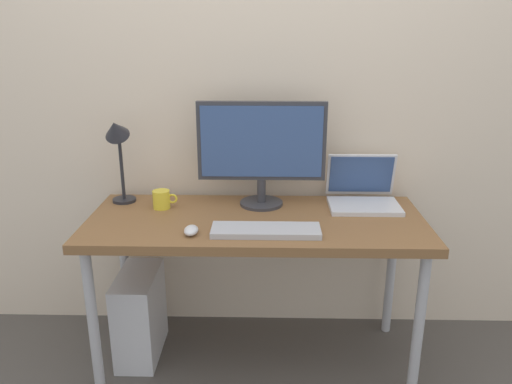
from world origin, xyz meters
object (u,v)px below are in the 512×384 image
(desk, at_px, (256,232))
(laptop, at_px, (363,193))
(monitor, at_px, (262,147))
(coffee_mug, at_px, (162,199))
(keyboard, at_px, (266,230))
(computer_tower, at_px, (140,315))
(mouse, at_px, (191,230))
(desk_lamp, at_px, (117,142))

(desk, distance_m, laptop, 0.54)
(monitor, bearing_deg, coffee_mug, -172.94)
(keyboard, distance_m, computer_tower, 0.81)
(mouse, height_order, computer_tower, mouse)
(keyboard, relative_size, mouse, 4.89)
(desk_lamp, distance_m, keyboard, 0.81)
(monitor, height_order, coffee_mug, monitor)
(laptop, relative_size, coffee_mug, 2.82)
(computer_tower, bearing_deg, keyboard, -17.94)
(desk, relative_size, monitor, 2.53)
(monitor, bearing_deg, laptop, 2.15)
(keyboard, bearing_deg, computer_tower, 162.06)
(computer_tower, bearing_deg, monitor, 14.33)
(laptop, bearing_deg, desk_lamp, -179.13)
(monitor, bearing_deg, desk_lamp, 179.95)
(keyboard, xyz_separation_m, mouse, (-0.30, -0.02, 0.01))
(mouse, height_order, coffee_mug, coffee_mug)
(laptop, height_order, keyboard, laptop)
(monitor, bearing_deg, keyboard, -86.17)
(monitor, height_order, mouse, monitor)
(desk, xyz_separation_m, mouse, (-0.26, -0.18, 0.08))
(desk, relative_size, coffee_mug, 12.90)
(laptop, height_order, desk_lamp, desk_lamp)
(desk_lamp, distance_m, computer_tower, 0.82)
(monitor, distance_m, keyboard, 0.43)
(laptop, distance_m, desk_lamp, 1.15)
(coffee_mug, bearing_deg, monitor, 7.06)
(desk, xyz_separation_m, computer_tower, (-0.55, 0.03, -0.44))
(keyboard, relative_size, computer_tower, 1.05)
(laptop, xyz_separation_m, coffee_mug, (-0.93, -0.07, -0.02))
(desk_lamp, bearing_deg, coffee_mug, -15.93)
(mouse, relative_size, computer_tower, 0.21)
(laptop, bearing_deg, monitor, -177.85)
(mouse, bearing_deg, coffee_mug, 120.53)
(desk, xyz_separation_m, desk_lamp, (-0.63, 0.17, 0.36))
(desk, bearing_deg, monitor, 83.11)
(mouse, bearing_deg, desk, 35.60)
(monitor, xyz_separation_m, coffee_mug, (-0.45, -0.06, -0.23))
(coffee_mug, bearing_deg, laptop, 4.57)
(desk, height_order, laptop, laptop)
(keyboard, bearing_deg, coffee_mug, 149.30)
(desk, bearing_deg, keyboard, -75.23)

